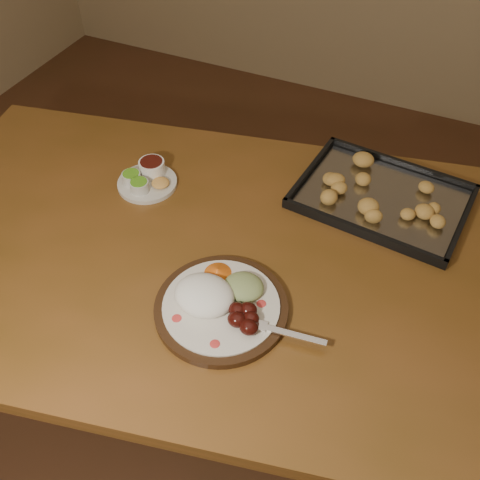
% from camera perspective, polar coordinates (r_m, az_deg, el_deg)
% --- Properties ---
extents(ground, '(4.00, 4.00, 0.00)m').
position_cam_1_polar(ground, '(1.85, -1.23, -17.10)').
color(ground, '#552F1D').
rests_on(ground, ground).
extents(dining_table, '(1.65, 1.18, 0.75)m').
position_cam_1_polar(dining_table, '(1.30, -3.13, -3.88)').
color(dining_table, brown).
rests_on(dining_table, ground).
extents(dinner_plate, '(0.37, 0.28, 0.06)m').
position_cam_1_polar(dinner_plate, '(1.11, -2.19, -6.62)').
color(dinner_plate, black).
rests_on(dinner_plate, dining_table).
extents(condiment_saucer, '(0.15, 0.15, 0.05)m').
position_cam_1_polar(condiment_saucer, '(1.40, -9.92, 6.52)').
color(condiment_saucer, beige).
rests_on(condiment_saucer, dining_table).
extents(baking_tray, '(0.44, 0.34, 0.04)m').
position_cam_1_polar(baking_tray, '(1.39, 14.88, 4.57)').
color(baking_tray, black).
rests_on(baking_tray, dining_table).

